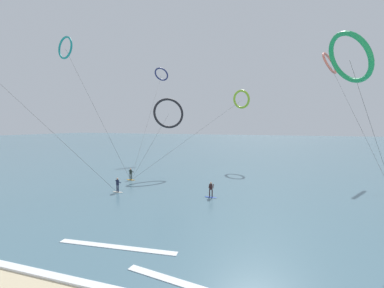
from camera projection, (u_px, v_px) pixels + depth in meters
name	position (u px, v px, depth m)	size (l,w,h in m)	color
sea_water	(266.00, 144.00, 105.31)	(400.00, 200.00, 0.08)	slate
surfer_ivory	(118.00, 186.00, 29.51)	(1.40, 0.66, 1.70)	silver
surfer_cobalt	(211.00, 191.00, 27.37)	(1.40, 0.61, 1.70)	#2647B7
surfer_amber	(131.00, 175.00, 36.10)	(1.40, 0.61, 1.70)	orange
kite_navy	(161.00, 74.00, 61.19)	(10.08, 27.27, 22.03)	navy
kite_charcoal	(169.00, 113.00, 41.23)	(4.89, 9.39, 12.39)	black
kite_coral	(330.00, 63.00, 42.20)	(6.86, 17.44, 20.22)	#EA7260
kite_teal	(65.00, 48.00, 34.05)	(9.09, 4.28, 19.90)	teal
kite_lime	(241.00, 99.00, 48.32)	(14.10, 19.97, 14.69)	#8CC62D
kite_emerald	(350.00, 58.00, 20.03)	(8.66, 12.29, 15.24)	#199351
wave_crest_near	(56.00, 277.00, 13.07)	(9.56, 0.50, 0.12)	white
wave_crest_far	(116.00, 248.00, 16.21)	(8.11, 0.50, 0.12)	white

